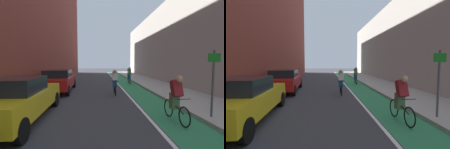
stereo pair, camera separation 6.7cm
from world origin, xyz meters
The scene contains 11 objects.
ground_plane centered at (0.00, 15.71, 0.00)m, with size 86.74×86.74×0.00m, color #38383D.
bike_lane_paint centered at (2.89, 17.71, 0.00)m, with size 1.60×39.43×0.00m, color #2D8451.
lane_divider_stripe centered at (1.99, 17.71, 0.00)m, with size 0.12×39.43×0.00m, color white.
sidewalk_right centered at (5.16, 17.71, 0.07)m, with size 2.95×39.43×0.14m, color #A8A59E.
building_facade_right centered at (7.83, 19.71, 4.00)m, with size 2.40×35.43×8.01m, color #B2ADA3.
parked_sedan_yellow_cab centered at (-2.64, 10.08, 0.79)m, with size 1.92×4.67×1.53m.
parked_sedan_red centered at (-2.64, 15.86, 0.79)m, with size 2.07×4.68×1.53m.
cyclist_mid centered at (2.81, 9.60, 0.85)m, with size 0.48×1.70×1.61m.
cyclist_trailing centered at (1.18, 14.56, 0.81)m, with size 0.48×1.70×1.61m.
cyclist_far centered at (3.05, 19.51, 0.81)m, with size 0.48×1.70×1.60m.
street_sign_post centered at (4.09, 9.53, 1.53)m, with size 0.44×0.07×2.31m.
Camera 1 is at (0.16, 4.24, 2.05)m, focal length 26.21 mm.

